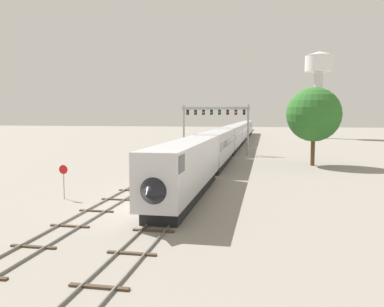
{
  "coord_description": "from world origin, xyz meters",
  "views": [
    {
      "loc": [
        8.6,
        -28.57,
        7.08
      ],
      "look_at": [
        1.0,
        12.0,
        3.0
      ],
      "focal_mm": 36.99,
      "sensor_mm": 36.0,
      "label": 1
    }
  ],
  "objects_px": {
    "signal_gantry": "(215,118)",
    "passenger_train": "(236,135)",
    "stop_sign": "(64,177)",
    "trackside_tree_left": "(314,115)",
    "water_tower": "(319,73)"
  },
  "relations": [
    {
      "from": "passenger_train",
      "to": "stop_sign",
      "type": "bearing_deg",
      "value": -99.91
    },
    {
      "from": "signal_gantry",
      "to": "water_tower",
      "type": "xyz_separation_m",
      "value": [
        24.04,
        54.93,
        13.08
      ]
    },
    {
      "from": "passenger_train",
      "to": "signal_gantry",
      "type": "height_order",
      "value": "signal_gantry"
    },
    {
      "from": "water_tower",
      "to": "passenger_train",
      "type": "bearing_deg",
      "value": -120.26
    },
    {
      "from": "stop_sign",
      "to": "trackside_tree_left",
      "type": "distance_m",
      "value": 35.63
    },
    {
      "from": "stop_sign",
      "to": "trackside_tree_left",
      "type": "relative_size",
      "value": 0.27
    },
    {
      "from": "passenger_train",
      "to": "stop_sign",
      "type": "height_order",
      "value": "passenger_train"
    },
    {
      "from": "signal_gantry",
      "to": "stop_sign",
      "type": "height_order",
      "value": "signal_gantry"
    },
    {
      "from": "water_tower",
      "to": "stop_sign",
      "type": "bearing_deg",
      "value": -108.57
    },
    {
      "from": "stop_sign",
      "to": "trackside_tree_left",
      "type": "xyz_separation_m",
      "value": [
        23.04,
        26.68,
        5.21
      ]
    },
    {
      "from": "water_tower",
      "to": "trackside_tree_left",
      "type": "height_order",
      "value": "water_tower"
    },
    {
      "from": "water_tower",
      "to": "trackside_tree_left",
      "type": "bearing_deg",
      "value": -97.34
    },
    {
      "from": "water_tower",
      "to": "stop_sign",
      "type": "relative_size",
      "value": 8.95
    },
    {
      "from": "signal_gantry",
      "to": "passenger_train",
      "type": "bearing_deg",
      "value": 82.71
    },
    {
      "from": "passenger_train",
      "to": "trackside_tree_left",
      "type": "bearing_deg",
      "value": -66.9
    }
  ]
}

